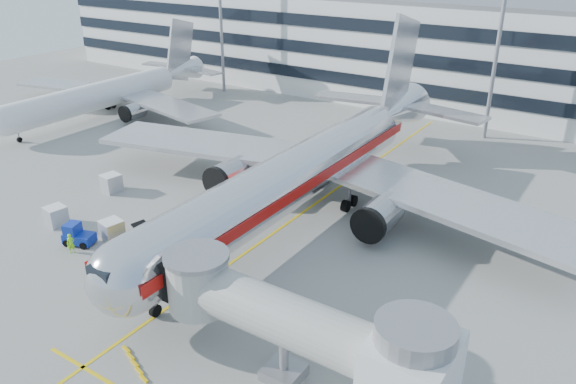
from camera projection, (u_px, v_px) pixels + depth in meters
The scene contains 14 objects.
ground at pixel (230, 264), 44.25m from camera, with size 180.00×180.00×0.00m, color gray.
lead_in_line at pixel (298, 216), 51.84m from camera, with size 0.25×70.00×0.01m, color yellow.
stop_bar at pixel (83, 367), 33.62m from camera, with size 6.00×0.25×0.01m, color yellow.
main_jet at pixel (308, 168), 51.40m from camera, with size 50.95×48.70×16.06m.
jet_bridge at pixel (309, 334), 30.46m from camera, with size 17.80×4.50×7.00m.
terminal at pixel (468, 51), 85.03m from camera, with size 150.00×24.25×15.60m.
light_mast_centre at pixel (502, 17), 65.97m from camera, with size 2.40×1.20×25.45m.
second_jet at pixel (110, 93), 80.40m from camera, with size 38.21×36.52×12.04m.
belt_loader at pixel (151, 248), 45.14m from camera, with size 5.18×2.76×2.42m.
baggage_tug at pixel (77, 235), 46.84m from camera, with size 2.80×2.21×1.86m.
cargo_container_left at pixel (56, 216), 49.93m from camera, with size 1.88×1.88×1.75m.
cargo_container_right at pixel (111, 183), 56.56m from camera, with size 1.94×1.94×1.80m.
cargo_container_front at pixel (112, 230), 47.50m from camera, with size 1.95×1.95×1.76m.
ramp_worker at pixel (71, 243), 45.52m from camera, with size 0.61×0.40×1.67m, color #85EB18.
Camera 1 is at (24.72, -29.11, 23.51)m, focal length 35.00 mm.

